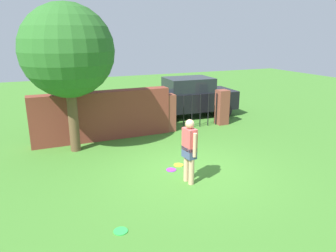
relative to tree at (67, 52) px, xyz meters
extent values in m
plane|color=#3D7528|center=(2.57, -2.84, -3.06)|extent=(40.00, 40.00, 0.00)
cube|color=brown|center=(1.07, 0.78, -2.22)|extent=(4.75, 0.50, 1.69)
cylinder|color=brown|center=(0.00, 0.00, -1.90)|extent=(0.31, 0.31, 2.33)
sphere|color=#286023|center=(0.00, 0.00, 0.02)|extent=(2.73, 2.73, 2.73)
cylinder|color=tan|center=(2.25, -3.32, -2.64)|extent=(0.14, 0.14, 0.85)
cylinder|color=tan|center=(2.28, -3.54, -2.64)|extent=(0.14, 0.14, 0.85)
cube|color=#3F4C72|center=(2.27, -3.43, -2.26)|extent=(0.26, 0.38, 0.28)
cube|color=#CC4C4C|center=(2.27, -3.43, -1.94)|extent=(0.26, 0.38, 0.55)
sphere|color=tan|center=(2.27, -3.43, -1.55)|extent=(0.22, 0.22, 0.22)
cylinder|color=tan|center=(2.24, -3.21, -2.01)|extent=(0.09, 0.09, 0.58)
cylinder|color=tan|center=(2.29, -3.65, -2.01)|extent=(0.09, 0.09, 0.58)
cube|color=brown|center=(3.55, 0.78, -2.36)|extent=(0.44, 0.44, 1.40)
cube|color=brown|center=(5.91, 0.78, -2.36)|extent=(0.44, 0.44, 1.40)
cylinder|color=black|center=(3.82, 0.78, -2.41)|extent=(0.04, 0.04, 1.30)
cylinder|color=black|center=(4.18, 0.78, -2.41)|extent=(0.04, 0.04, 1.30)
cylinder|color=black|center=(4.54, 0.78, -2.41)|extent=(0.04, 0.04, 1.30)
cylinder|color=black|center=(4.91, 0.78, -2.41)|extent=(0.04, 0.04, 1.30)
cylinder|color=black|center=(5.27, 0.78, -2.41)|extent=(0.04, 0.04, 1.30)
cylinder|color=black|center=(5.64, 0.78, -2.41)|extent=(0.04, 0.04, 1.30)
cube|color=black|center=(5.24, 2.49, -2.34)|extent=(4.27, 1.89, 0.80)
cube|color=#1E2328|center=(5.24, 2.49, -1.64)|extent=(2.07, 1.59, 0.60)
cylinder|color=black|center=(6.64, 3.27, -2.74)|extent=(0.65, 0.25, 0.64)
cylinder|color=black|center=(6.57, 1.58, -2.74)|extent=(0.65, 0.25, 0.64)
cylinder|color=black|center=(3.92, 3.40, -2.74)|extent=(0.65, 0.25, 0.64)
cylinder|color=black|center=(3.84, 1.70, -2.74)|extent=(0.65, 0.25, 0.64)
cylinder|color=green|center=(0.17, -4.75, -3.05)|extent=(0.27, 0.27, 0.02)
cylinder|color=purple|center=(2.16, -2.60, -3.05)|extent=(0.27, 0.27, 0.02)
cylinder|color=yellow|center=(2.49, -2.38, -3.05)|extent=(0.27, 0.27, 0.02)
camera|label=1|loc=(-1.05, -9.81, 0.50)|focal=33.80mm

